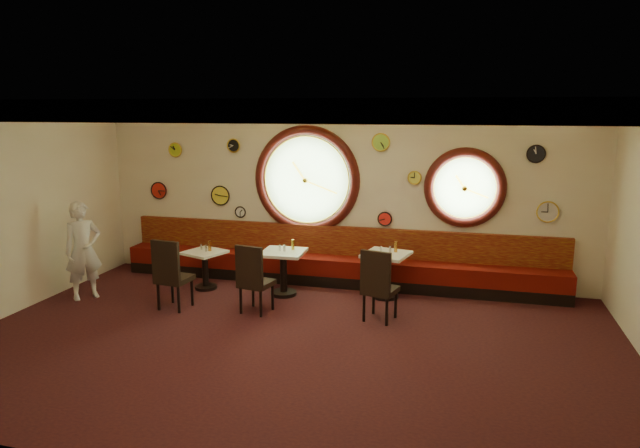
{
  "coord_description": "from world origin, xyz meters",
  "views": [
    {
      "loc": [
        2.22,
        -6.96,
        3.13
      ],
      "look_at": [
        0.21,
        0.8,
        1.5
      ],
      "focal_mm": 32.0,
      "sensor_mm": 36.0,
      "label": 1
    }
  ],
  "objects_px": {
    "chair_b": "(253,275)",
    "chair_c": "(378,281)",
    "condiment_c_bottle": "(396,247)",
    "table_c": "(386,269)",
    "condiment_a_salt": "(201,247)",
    "condiment_b_pepper": "(284,248)",
    "waiter": "(83,250)",
    "table_b": "(283,267)",
    "chair_a": "(170,270)",
    "condiment_b_bottle": "(293,245)",
    "table_a": "(205,265)",
    "condiment_a_pepper": "(206,248)",
    "condiment_c_pepper": "(390,249)",
    "condiment_a_bottle": "(210,246)",
    "condiment_c_salt": "(381,249)",
    "condiment_b_salt": "(280,248)"
  },
  "relations": [
    {
      "from": "condiment_c_bottle",
      "to": "table_a",
      "type": "bearing_deg",
      "value": -172.9
    },
    {
      "from": "condiment_b_bottle",
      "to": "condiment_a_bottle",
      "type": "bearing_deg",
      "value": -175.81
    },
    {
      "from": "table_a",
      "to": "condiment_b_bottle",
      "type": "bearing_deg",
      "value": 5.47
    },
    {
      "from": "chair_c",
      "to": "waiter",
      "type": "xyz_separation_m",
      "value": [
        -4.9,
        -0.13,
        0.19
      ]
    },
    {
      "from": "condiment_c_pepper",
      "to": "condiment_b_bottle",
      "type": "relative_size",
      "value": 0.66
    },
    {
      "from": "condiment_a_salt",
      "to": "condiment_c_pepper",
      "type": "height_order",
      "value": "condiment_c_pepper"
    },
    {
      "from": "condiment_a_pepper",
      "to": "condiment_c_pepper",
      "type": "xyz_separation_m",
      "value": [
        3.17,
        0.35,
        0.09
      ]
    },
    {
      "from": "chair_a",
      "to": "condiment_b_salt",
      "type": "xyz_separation_m",
      "value": [
        1.42,
        1.14,
        0.17
      ]
    },
    {
      "from": "chair_a",
      "to": "chair_b",
      "type": "xyz_separation_m",
      "value": [
        1.31,
        0.16,
        -0.03
      ]
    },
    {
      "from": "table_b",
      "to": "condiment_c_pepper",
      "type": "bearing_deg",
      "value": 10.43
    },
    {
      "from": "table_a",
      "to": "condiment_c_bottle",
      "type": "bearing_deg",
      "value": 7.1
    },
    {
      "from": "table_c",
      "to": "condiment_b_pepper",
      "type": "height_order",
      "value": "condiment_b_pepper"
    },
    {
      "from": "table_a",
      "to": "condiment_b_pepper",
      "type": "height_order",
      "value": "condiment_b_pepper"
    },
    {
      "from": "table_a",
      "to": "condiment_c_salt",
      "type": "distance_m",
      "value": 3.09
    },
    {
      "from": "chair_a",
      "to": "chair_b",
      "type": "distance_m",
      "value": 1.32
    },
    {
      "from": "chair_b",
      "to": "condiment_a_bottle",
      "type": "distance_m",
      "value": 1.57
    },
    {
      "from": "chair_c",
      "to": "condiment_c_pepper",
      "type": "bearing_deg",
      "value": 102.94
    },
    {
      "from": "condiment_b_pepper",
      "to": "condiment_c_pepper",
      "type": "height_order",
      "value": "condiment_c_pepper"
    },
    {
      "from": "waiter",
      "to": "condiment_b_pepper",
      "type": "bearing_deg",
      "value": -34.58
    },
    {
      "from": "chair_a",
      "to": "condiment_a_salt",
      "type": "relative_size",
      "value": 7.4
    },
    {
      "from": "condiment_a_salt",
      "to": "condiment_b_salt",
      "type": "bearing_deg",
      "value": -3.4
    },
    {
      "from": "condiment_a_pepper",
      "to": "condiment_b_bottle",
      "type": "distance_m",
      "value": 1.55
    },
    {
      "from": "waiter",
      "to": "table_b",
      "type": "bearing_deg",
      "value": -34.34
    },
    {
      "from": "chair_b",
      "to": "condiment_b_salt",
      "type": "height_order",
      "value": "chair_b"
    },
    {
      "from": "condiment_b_bottle",
      "to": "chair_c",
      "type": "bearing_deg",
      "value": -31.4
    },
    {
      "from": "table_a",
      "to": "condiment_a_pepper",
      "type": "relative_size",
      "value": 7.05
    },
    {
      "from": "chair_c",
      "to": "condiment_c_salt",
      "type": "relative_size",
      "value": 7.08
    },
    {
      "from": "condiment_b_salt",
      "to": "condiment_c_pepper",
      "type": "distance_m",
      "value": 1.85
    },
    {
      "from": "condiment_c_salt",
      "to": "condiment_b_pepper",
      "type": "distance_m",
      "value": 1.62
    },
    {
      "from": "condiment_a_bottle",
      "to": "table_c",
      "type": "bearing_deg",
      "value": 5.1
    },
    {
      "from": "condiment_b_bottle",
      "to": "condiment_a_salt",
      "type": "bearing_deg",
      "value": -178.17
    },
    {
      "from": "table_c",
      "to": "condiment_c_bottle",
      "type": "bearing_deg",
      "value": 33.6
    },
    {
      "from": "condiment_a_salt",
      "to": "condiment_c_bottle",
      "type": "height_order",
      "value": "condiment_c_bottle"
    },
    {
      "from": "condiment_a_salt",
      "to": "condiment_c_bottle",
      "type": "xyz_separation_m",
      "value": [
        3.39,
        0.31,
        0.14
      ]
    },
    {
      "from": "chair_c",
      "to": "condiment_c_bottle",
      "type": "distance_m",
      "value": 1.27
    },
    {
      "from": "table_a",
      "to": "condiment_a_salt",
      "type": "xyz_separation_m",
      "value": [
        -0.1,
        0.1,
        0.3
      ]
    },
    {
      "from": "table_b",
      "to": "chair_a",
      "type": "distance_m",
      "value": 1.88
    },
    {
      "from": "table_b",
      "to": "table_c",
      "type": "bearing_deg",
      "value": 10.05
    },
    {
      "from": "chair_c",
      "to": "table_b",
      "type": "bearing_deg",
      "value": 167.87
    },
    {
      "from": "condiment_a_salt",
      "to": "waiter",
      "type": "bearing_deg",
      "value": -146.66
    },
    {
      "from": "chair_c",
      "to": "condiment_a_pepper",
      "type": "bearing_deg",
      "value": 179.1
    },
    {
      "from": "condiment_c_bottle",
      "to": "waiter",
      "type": "xyz_separation_m",
      "value": [
        -5.01,
        -1.37,
        -0.04
      ]
    },
    {
      "from": "condiment_a_salt",
      "to": "condiment_b_pepper",
      "type": "bearing_deg",
      "value": -3.34
    },
    {
      "from": "table_a",
      "to": "condiment_a_bottle",
      "type": "xyz_separation_m",
      "value": [
        0.08,
        0.04,
        0.34
      ]
    },
    {
      "from": "table_c",
      "to": "table_b",
      "type": "bearing_deg",
      "value": -169.95
    },
    {
      "from": "chair_b",
      "to": "condiment_b_bottle",
      "type": "relative_size",
      "value": 3.9
    },
    {
      "from": "table_b",
      "to": "condiment_a_bottle",
      "type": "bearing_deg",
      "value": 178.8
    },
    {
      "from": "chair_b",
      "to": "chair_c",
      "type": "height_order",
      "value": "chair_c"
    },
    {
      "from": "condiment_a_pepper",
      "to": "condiment_a_bottle",
      "type": "distance_m",
      "value": 0.08
    },
    {
      "from": "table_a",
      "to": "chair_b",
      "type": "height_order",
      "value": "chair_b"
    }
  ]
}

